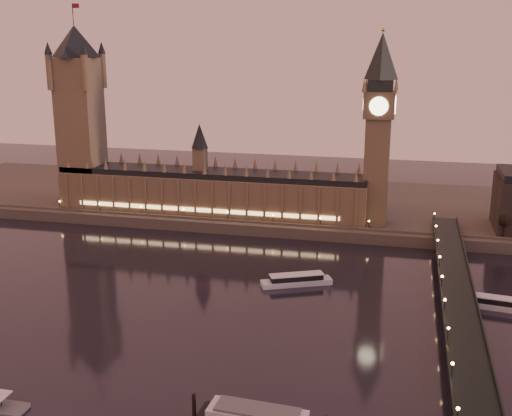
% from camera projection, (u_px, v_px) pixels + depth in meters
% --- Properties ---
extents(ground, '(700.00, 700.00, 0.00)m').
position_uv_depth(ground, '(217.00, 312.00, 253.89)').
color(ground, black).
rests_on(ground, ground).
extents(far_embankment, '(560.00, 130.00, 6.00)m').
position_uv_depth(far_embankment, '(339.00, 206.00, 401.48)').
color(far_embankment, '#423D35').
rests_on(far_embankment, ground).
extents(palace_of_westminster, '(180.00, 26.62, 52.00)m').
position_uv_depth(palace_of_westminster, '(210.00, 186.00, 370.96)').
color(palace_of_westminster, brown).
rests_on(palace_of_westminster, ground).
extents(victoria_tower, '(31.68, 31.68, 118.00)m').
position_uv_depth(victoria_tower, '(79.00, 107.00, 377.43)').
color(victoria_tower, brown).
rests_on(victoria_tower, ground).
extents(big_ben, '(17.68, 17.68, 104.00)m').
position_uv_depth(big_ben, '(379.00, 118.00, 339.01)').
color(big_ben, brown).
rests_on(big_ben, ground).
extents(westminster_bridge, '(13.20, 260.00, 15.30)m').
position_uv_depth(westminster_bridge, '(459.00, 322.00, 231.98)').
color(westminster_bridge, black).
rests_on(westminster_bridge, ground).
extents(bare_tree_0, '(5.11, 5.11, 10.40)m').
position_uv_depth(bare_tree_0, '(503.00, 223.00, 326.10)').
color(bare_tree_0, black).
rests_on(bare_tree_0, ground).
extents(cruise_boat_a, '(31.24, 19.28, 5.01)m').
position_uv_depth(cruise_boat_a, '(296.00, 280.00, 281.47)').
color(cruise_boat_a, silver).
rests_on(cruise_boat_a, ground).
extents(cruise_boat_b, '(26.77, 9.93, 4.82)m').
position_uv_depth(cruise_boat_b, '(492.00, 303.00, 257.50)').
color(cruise_boat_b, silver).
rests_on(cruise_boat_b, ground).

